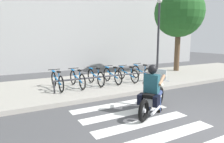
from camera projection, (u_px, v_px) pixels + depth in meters
ground_plane at (196, 127)px, 4.94m from camera, size 48.00×48.00×0.00m
sidewalk at (102, 83)px, 9.46m from camera, size 24.00×4.40×0.15m
crosswalk_stripe_2 at (165, 136)px, 4.46m from camera, size 2.80×0.40×0.01m
crosswalk_stripe_3 at (143, 123)px, 5.15m from camera, size 2.80×0.40×0.01m
crosswalk_stripe_4 at (126, 113)px, 5.84m from camera, size 2.80×0.40×0.01m
crosswalk_stripe_5 at (113, 105)px, 6.53m from camera, size 2.80×0.40×0.01m
motorcycle at (153, 97)px, 5.87m from camera, size 1.88×1.26×1.19m
rider at (152, 86)px, 5.75m from camera, size 0.77×0.73×1.42m
bicycle_0 at (57, 81)px, 7.95m from camera, size 0.48×1.68×0.77m
bicycle_1 at (77, 79)px, 8.35m from camera, size 0.48×1.70×0.76m
bicycle_2 at (96, 77)px, 8.74m from camera, size 0.48×1.62×0.78m
bicycle_3 at (112, 75)px, 9.14m from camera, size 0.48×1.63×0.77m
bicycle_4 at (128, 74)px, 9.54m from camera, size 0.48×1.69×0.73m
bicycle_5 at (142, 72)px, 9.94m from camera, size 0.48×1.60×0.77m
bike_rack at (110, 77)px, 8.45m from camera, size 4.75×0.07×0.49m
street_lamp at (159, 30)px, 11.19m from camera, size 0.28×0.28×4.32m
tree_near_rack at (179, 13)px, 12.29m from camera, size 2.99×2.99×5.23m
building_backdrop at (65, 18)px, 13.84m from camera, size 24.00×1.20×7.10m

